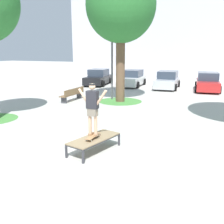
# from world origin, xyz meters

# --- Properties ---
(ground_plane) EXTENTS (120.00, 120.00, 0.00)m
(ground_plane) POSITION_xyz_m (0.00, 0.00, 0.00)
(ground_plane) COLOR #B7B5AD
(building_facade) EXTENTS (28.44, 4.00, 14.75)m
(building_facade) POSITION_xyz_m (-0.83, 26.55, 7.37)
(building_facade) COLOR silver
(building_facade) RESTS_ON ground
(skate_box) EXTENTS (1.18, 2.03, 0.46)m
(skate_box) POSITION_xyz_m (0.42, 0.27, 0.41)
(skate_box) COLOR #38383D
(skate_box) RESTS_ON ground
(skateboard) EXTENTS (0.21, 0.80, 0.09)m
(skateboard) POSITION_xyz_m (0.41, 0.22, 0.54)
(skateboard) COLOR #9E754C
(skateboard) RESTS_ON skate_box
(skater) EXTENTS (1.00, 0.28, 1.69)m
(skater) POSITION_xyz_m (0.41, 0.22, 1.53)
(skater) COLOR tan
(skater) RESTS_ON skateboard
(tree_mid_back) EXTENTS (4.25, 4.25, 8.12)m
(tree_mid_back) POSITION_xyz_m (-1.91, 8.63, 5.83)
(tree_mid_back) COLOR brown
(tree_mid_back) RESTS_ON ground
(grass_patch_mid_back) EXTENTS (2.82, 2.82, 0.01)m
(grass_patch_mid_back) POSITION_xyz_m (-1.91, 8.63, 0.00)
(grass_patch_mid_back) COLOR #47893D
(grass_patch_mid_back) RESTS_ON ground
(car_black) EXTENTS (2.35, 4.40, 1.50)m
(car_black) POSITION_xyz_m (-6.86, 15.63, 0.69)
(car_black) COLOR black
(car_black) RESTS_ON ground
(car_white) EXTENTS (2.08, 4.28, 1.50)m
(car_white) POSITION_xyz_m (-3.55, 16.02, 0.69)
(car_white) COLOR silver
(car_white) RESTS_ON ground
(car_silver) EXTENTS (2.08, 4.28, 1.50)m
(car_silver) POSITION_xyz_m (-0.25, 15.77, 0.69)
(car_silver) COLOR #B7BABF
(car_silver) RESTS_ON ground
(car_red) EXTENTS (2.23, 4.35, 1.50)m
(car_red) POSITION_xyz_m (3.05, 15.68, 0.69)
(car_red) COLOR red
(car_red) RESTS_ON ground
(park_bench) EXTENTS (0.45, 2.40, 0.83)m
(park_bench) POSITION_xyz_m (-4.86, 7.59, 0.45)
(park_bench) COLOR brown
(park_bench) RESTS_ON ground
(light_post) EXTENTS (0.36, 0.36, 5.83)m
(light_post) POSITION_xyz_m (-2.68, 9.12, 3.83)
(light_post) COLOR #4C4C51
(light_post) RESTS_ON ground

